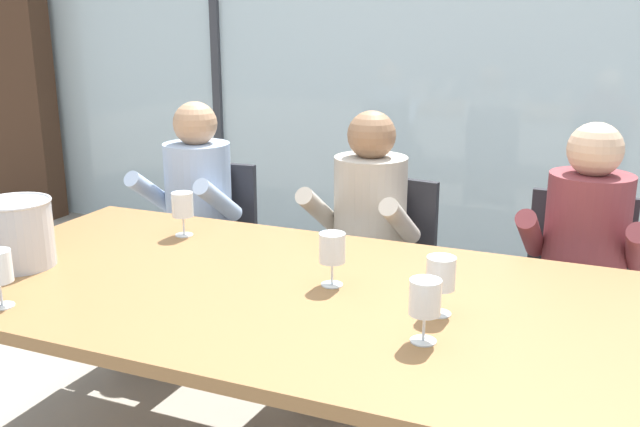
{
  "coord_description": "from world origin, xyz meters",
  "views": [
    {
      "loc": [
        0.92,
        -1.86,
        1.55
      ],
      "look_at": [
        0.0,
        0.35,
        0.88
      ],
      "focal_mm": 39.06,
      "sensor_mm": 36.0,
      "label": 1
    }
  ],
  "objects_px": {
    "chair_left_of_center": "(383,260)",
    "person_beige_jumper": "(363,230)",
    "person_pale_blue_shirt": "(190,210)",
    "ice_bucket_primary": "(17,232)",
    "chair_center": "(574,284)",
    "wine_glass_center_pour": "(332,249)",
    "dining_table": "(278,304)",
    "person_maroon_top": "(582,257)",
    "wine_glass_spare_empty": "(441,276)",
    "wine_glass_near_bucket": "(425,300)",
    "chair_near_curtain": "(210,238)",
    "wine_glass_by_right_taster": "(183,207)"
  },
  "relations": [
    {
      "from": "chair_center",
      "to": "person_maroon_top",
      "type": "bearing_deg",
      "value": -78.71
    },
    {
      "from": "dining_table",
      "to": "wine_glass_near_bucket",
      "type": "relative_size",
      "value": 13.13
    },
    {
      "from": "person_beige_jumper",
      "to": "wine_glass_center_pour",
      "type": "relative_size",
      "value": 6.79
    },
    {
      "from": "wine_glass_center_pour",
      "to": "wine_glass_by_right_taster",
      "type": "height_order",
      "value": "same"
    },
    {
      "from": "wine_glass_by_right_taster",
      "to": "ice_bucket_primary",
      "type": "bearing_deg",
      "value": -122.34
    },
    {
      "from": "person_maroon_top",
      "to": "wine_glass_near_bucket",
      "type": "height_order",
      "value": "person_maroon_top"
    },
    {
      "from": "chair_left_of_center",
      "to": "person_beige_jumper",
      "type": "relative_size",
      "value": 0.73
    },
    {
      "from": "chair_left_of_center",
      "to": "person_pale_blue_shirt",
      "type": "height_order",
      "value": "person_pale_blue_shirt"
    },
    {
      "from": "chair_center",
      "to": "ice_bucket_primary",
      "type": "bearing_deg",
      "value": -142.63
    },
    {
      "from": "person_pale_blue_shirt",
      "to": "person_beige_jumper",
      "type": "xyz_separation_m",
      "value": [
        0.88,
        0.0,
        0.0
      ]
    },
    {
      "from": "person_pale_blue_shirt",
      "to": "wine_glass_spare_empty",
      "type": "bearing_deg",
      "value": -30.51
    },
    {
      "from": "person_beige_jumper",
      "to": "wine_glass_by_right_taster",
      "type": "height_order",
      "value": "person_beige_jumper"
    },
    {
      "from": "chair_near_curtain",
      "to": "wine_glass_near_bucket",
      "type": "height_order",
      "value": "wine_glass_near_bucket"
    },
    {
      "from": "person_beige_jumper",
      "to": "wine_glass_by_right_taster",
      "type": "relative_size",
      "value": 6.79
    },
    {
      "from": "person_pale_blue_shirt",
      "to": "ice_bucket_primary",
      "type": "height_order",
      "value": "person_pale_blue_shirt"
    },
    {
      "from": "dining_table",
      "to": "person_beige_jumper",
      "type": "height_order",
      "value": "person_beige_jumper"
    },
    {
      "from": "person_pale_blue_shirt",
      "to": "wine_glass_spare_empty",
      "type": "relative_size",
      "value": 6.79
    },
    {
      "from": "wine_glass_spare_empty",
      "to": "ice_bucket_primary",
      "type": "bearing_deg",
      "value": -173.94
    },
    {
      "from": "person_beige_jumper",
      "to": "wine_glass_near_bucket",
      "type": "bearing_deg",
      "value": -58.02
    },
    {
      "from": "person_pale_blue_shirt",
      "to": "person_maroon_top",
      "type": "xyz_separation_m",
      "value": [
        1.77,
        0.0,
        0.0
      ]
    },
    {
      "from": "ice_bucket_primary",
      "to": "wine_glass_spare_empty",
      "type": "height_order",
      "value": "ice_bucket_primary"
    },
    {
      "from": "person_pale_blue_shirt",
      "to": "ice_bucket_primary",
      "type": "distance_m",
      "value": 1.05
    },
    {
      "from": "person_beige_jumper",
      "to": "ice_bucket_primary",
      "type": "distance_m",
      "value": 1.38
    },
    {
      "from": "wine_glass_near_bucket",
      "to": "wine_glass_center_pour",
      "type": "bearing_deg",
      "value": 142.8
    },
    {
      "from": "person_pale_blue_shirt",
      "to": "wine_glass_by_right_taster",
      "type": "bearing_deg",
      "value": -57.54
    },
    {
      "from": "chair_left_of_center",
      "to": "person_pale_blue_shirt",
      "type": "relative_size",
      "value": 0.73
    },
    {
      "from": "chair_center",
      "to": "wine_glass_spare_empty",
      "type": "xyz_separation_m",
      "value": [
        -0.33,
        -1.04,
        0.35
      ]
    },
    {
      "from": "chair_left_of_center",
      "to": "chair_center",
      "type": "relative_size",
      "value": 1.0
    },
    {
      "from": "wine_glass_center_pour",
      "to": "person_pale_blue_shirt",
      "type": "bearing_deg",
      "value": 142.87
    },
    {
      "from": "chair_center",
      "to": "person_pale_blue_shirt",
      "type": "bearing_deg",
      "value": -171.75
    },
    {
      "from": "wine_glass_by_right_taster",
      "to": "wine_glass_center_pour",
      "type": "bearing_deg",
      "value": -20.16
    },
    {
      "from": "wine_glass_spare_empty",
      "to": "person_maroon_top",
      "type": "bearing_deg",
      "value": 68.31
    },
    {
      "from": "chair_left_of_center",
      "to": "dining_table",
      "type": "bearing_deg",
      "value": -83.89
    },
    {
      "from": "dining_table",
      "to": "ice_bucket_primary",
      "type": "height_order",
      "value": "ice_bucket_primary"
    },
    {
      "from": "wine_glass_by_right_taster",
      "to": "person_maroon_top",
      "type": "bearing_deg",
      "value": 19.83
    },
    {
      "from": "chair_left_of_center",
      "to": "person_maroon_top",
      "type": "distance_m",
      "value": 0.87
    },
    {
      "from": "chair_near_curtain",
      "to": "wine_glass_near_bucket",
      "type": "distance_m",
      "value": 1.87
    },
    {
      "from": "dining_table",
      "to": "chair_center",
      "type": "distance_m",
      "value": 1.34
    },
    {
      "from": "chair_left_of_center",
      "to": "wine_glass_center_pour",
      "type": "height_order",
      "value": "wine_glass_center_pour"
    },
    {
      "from": "wine_glass_spare_empty",
      "to": "wine_glass_near_bucket",
      "type": "bearing_deg",
      "value": -89.12
    },
    {
      "from": "person_beige_jumper",
      "to": "person_maroon_top",
      "type": "xyz_separation_m",
      "value": [
        0.89,
        -0.0,
        0.0
      ]
    },
    {
      "from": "chair_near_curtain",
      "to": "person_beige_jumper",
      "type": "bearing_deg",
      "value": -11.08
    },
    {
      "from": "ice_bucket_primary",
      "to": "chair_near_curtain",
      "type": "bearing_deg",
      "value": 88.17
    },
    {
      "from": "person_pale_blue_shirt",
      "to": "person_maroon_top",
      "type": "height_order",
      "value": "same"
    },
    {
      "from": "person_pale_blue_shirt",
      "to": "person_maroon_top",
      "type": "relative_size",
      "value": 1.0
    },
    {
      "from": "person_pale_blue_shirt",
      "to": "wine_glass_by_right_taster",
      "type": "distance_m",
      "value": 0.64
    },
    {
      "from": "wine_glass_center_pour",
      "to": "dining_table",
      "type": "bearing_deg",
      "value": -155.18
    },
    {
      "from": "person_pale_blue_shirt",
      "to": "person_beige_jumper",
      "type": "bearing_deg",
      "value": 1.5
    },
    {
      "from": "dining_table",
      "to": "chair_center",
      "type": "xyz_separation_m",
      "value": [
        0.86,
        1.02,
        -0.17
      ]
    },
    {
      "from": "wine_glass_near_bucket",
      "to": "chair_near_curtain",
      "type": "bearing_deg",
      "value": 139.43
    }
  ]
}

